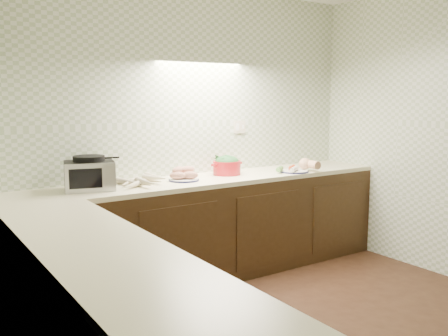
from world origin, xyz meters
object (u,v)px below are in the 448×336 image
toaster_oven (89,174)px  parsnip_pile (145,181)px  sweet_potato_plate (183,175)px  onion_bowl (180,174)px  veg_plate (299,167)px  dutch_oven (227,165)px

toaster_oven → parsnip_pile: bearing=8.1°
sweet_potato_plate → onion_bowl: sweet_potato_plate is taller
sweet_potato_plate → veg_plate: (1.18, -0.17, 0.00)m
toaster_oven → onion_bowl: 0.84m
sweet_potato_plate → dutch_oven: dutch_oven is taller
dutch_oven → veg_plate: (0.68, -0.24, -0.04)m
onion_bowl → dutch_oven: size_ratio=0.45×
parsnip_pile → onion_bowl: (0.39, 0.13, 0.01)m
toaster_oven → veg_plate: 2.00m
onion_bowl → toaster_oven: bearing=-174.6°
toaster_oven → onion_bowl: size_ratio=3.01×
onion_bowl → dutch_oven: 0.48m
veg_plate → dutch_oven: bearing=160.9°
parsnip_pile → toaster_oven: bearing=173.1°
sweet_potato_plate → veg_plate: veg_plate is taller
toaster_oven → onion_bowl: toaster_oven is taller
toaster_oven → onion_bowl: (0.83, 0.08, -0.08)m
toaster_oven → onion_bowl: bearing=20.4°
veg_plate → toaster_oven: bearing=174.2°
dutch_oven → toaster_oven: bearing=178.3°
sweet_potato_plate → onion_bowl: size_ratio=1.88×
onion_bowl → veg_plate: (1.15, -0.28, 0.01)m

